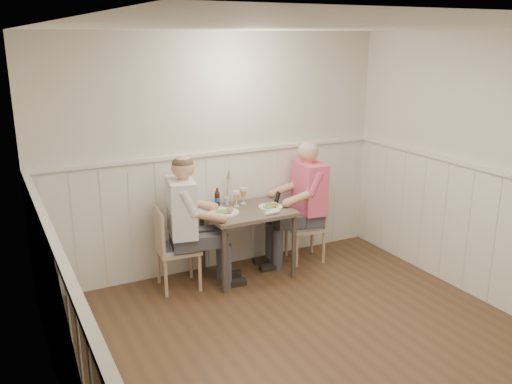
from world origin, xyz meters
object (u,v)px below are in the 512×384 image
dining_table (248,219)px  chair_left (173,245)px  diner_cream (187,233)px  beer_bottle (217,198)px  chair_right (309,223)px  man_in_pink (305,211)px  grass_vase (227,189)px

dining_table → chair_left: (-0.84, 0.05, -0.17)m
diner_cream → beer_bottle: 0.58m
chair_right → man_in_pink: man_in_pink is taller
man_in_pink → beer_bottle: (-1.00, 0.22, 0.24)m
chair_left → chair_right: bearing=0.3°
chair_left → beer_bottle: bearing=19.2°
diner_cream → beer_bottle: size_ratio=6.91×
chair_right → man_in_pink: 0.17m
chair_left → grass_vase: size_ratio=2.16×
diner_cream → grass_vase: 0.72m
man_in_pink → diner_cream: (-1.46, -0.05, -0.00)m
dining_table → grass_vase: size_ratio=2.27×
chair_right → diner_cream: size_ratio=0.57×
chair_right → chair_left: chair_left is taller
dining_table → grass_vase: bearing=114.1°
dining_table → diner_cream: diner_cream is taller
man_in_pink → grass_vase: bearing=165.2°
diner_cream → chair_left: bearing=156.9°
dining_table → beer_bottle: (-0.24, 0.26, 0.19)m
grass_vase → beer_bottle: bearing=-172.6°
chair_left → diner_cream: bearing=-23.1°
dining_table → beer_bottle: beer_bottle is taller
chair_left → man_in_pink: man_in_pink is taller
beer_bottle → diner_cream: bearing=-150.0°
chair_left → beer_bottle: (0.59, 0.21, 0.37)m
dining_table → chair_right: 0.86m
diner_cream → man_in_pink: bearing=1.8°
dining_table → chair_right: chair_right is taller
chair_right → diner_cream: bearing=-177.5°
chair_right → diner_cream: diner_cream is taller
chair_right → grass_vase: (-0.95, 0.21, 0.48)m
beer_bottle → man_in_pink: bearing=-12.2°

